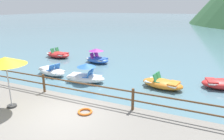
% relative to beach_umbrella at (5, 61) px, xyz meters
% --- Properties ---
extents(ground_plane, '(200.00, 200.00, 0.00)m').
position_rel_beach_umbrella_xyz_m(ground_plane, '(2.51, 40.37, -2.45)').
color(ground_plane, slate).
extents(dock_railing, '(23.92, 0.12, 0.95)m').
position_rel_beach_umbrella_xyz_m(dock_railing, '(2.51, 1.92, -1.47)').
color(dock_railing, brown).
rests_on(dock_railing, promenade_dock).
extents(beach_umbrella, '(1.70, 1.70, 2.24)m').
position_rel_beach_umbrella_xyz_m(beach_umbrella, '(0.00, 0.00, 0.00)').
color(beach_umbrella, '#B2B2B7').
rests_on(beach_umbrella, promenade_dock).
extents(life_ring, '(0.61, 0.61, 0.09)m').
position_rel_beach_umbrella_xyz_m(life_ring, '(3.20, 0.85, -2.00)').
color(life_ring, orange).
rests_on(life_ring, promenade_dock).
extents(pedal_boat_0, '(2.69, 1.92, 0.87)m').
position_rel_beach_umbrella_xyz_m(pedal_boat_0, '(8.59, 7.38, -2.16)').
color(pedal_boat_0, red).
rests_on(pedal_boat_0, ground).
extents(pedal_boat_1, '(2.73, 1.65, 1.21)m').
position_rel_beach_umbrella_xyz_m(pedal_boat_1, '(0.65, 5.04, -2.06)').
color(pedal_boat_1, white).
rests_on(pedal_boat_1, ground).
extents(pedal_boat_2, '(2.63, 1.74, 0.85)m').
position_rel_beach_umbrella_xyz_m(pedal_boat_2, '(-2.24, 5.31, -2.18)').
color(pedal_boat_2, white).
rests_on(pedal_boat_2, ground).
extents(pedal_boat_3, '(2.40, 1.81, 1.21)m').
position_rel_beach_umbrella_xyz_m(pedal_boat_3, '(-0.90, 9.60, -2.03)').
color(pedal_boat_3, blue).
rests_on(pedal_boat_3, ground).
extents(pedal_boat_4, '(2.67, 1.70, 0.86)m').
position_rel_beach_umbrella_xyz_m(pedal_boat_4, '(-5.17, 9.80, -2.17)').
color(pedal_boat_4, red).
rests_on(pedal_boat_4, ground).
extents(pedal_boat_5, '(2.61, 1.64, 0.85)m').
position_rel_beach_umbrella_xyz_m(pedal_boat_5, '(5.36, 6.00, -2.18)').
color(pedal_boat_5, orange).
rests_on(pedal_boat_5, ground).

